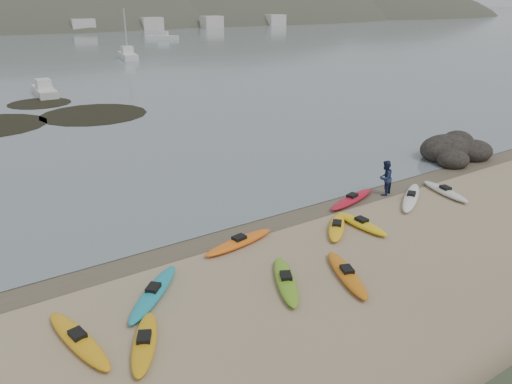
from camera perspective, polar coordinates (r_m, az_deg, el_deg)
ground at (r=23.72m, az=0.00°, el=-3.38°), size 600.00×600.00×0.00m
wet_sand at (r=23.49m, az=0.41°, el=-3.62°), size 60.00×60.00×0.00m
kayaks at (r=21.27m, az=5.75°, el=-6.04°), size 21.36×8.00×0.34m
person_east at (r=27.46m, az=14.55°, el=1.57°), size 1.11×0.98×1.91m
rock_cluster at (r=35.67m, az=21.70°, el=4.07°), size 5.42×4.00×1.90m
kelp_mats at (r=48.82m, az=-22.94°, el=7.96°), size 17.72×15.80×0.04m
far_hills at (r=219.53m, az=-20.66°, el=13.23°), size 550.00×135.00×80.00m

